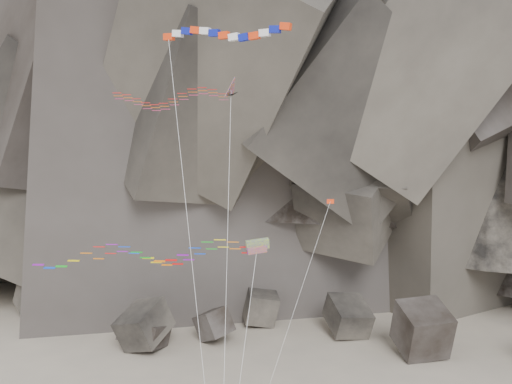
# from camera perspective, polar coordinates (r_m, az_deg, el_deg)

# --- Properties ---
(headland) EXTENTS (110.00, 70.00, 84.00)m
(headland) POSITION_cam_1_polar(r_m,az_deg,el_deg) (112.27, 4.57, 14.12)
(headland) COLOR #534D44
(headland) RESTS_ON ground
(boulder_field) EXTENTS (79.18, 17.95, 7.22)m
(boulder_field) POSITION_cam_1_polar(r_m,az_deg,el_deg) (78.23, 4.32, -12.17)
(boulder_field) COLOR #47423F
(boulder_field) RESTS_ON ground
(delta_kite) EXTENTS (9.86, 9.87, 28.70)m
(delta_kite) POSITION_cam_1_polar(r_m,az_deg,el_deg) (47.03, -8.02, 8.31)
(delta_kite) COLOR red
(delta_kite) RESTS_ON ground
(banner_kite) EXTENTS (8.61, 5.54, 31.51)m
(banner_kite) POSITION_cam_1_polar(r_m,az_deg,el_deg) (41.61, -2.85, 13.55)
(banner_kite) COLOR #F0340E
(banner_kite) RESTS_ON ground
(parafoil_kite) EXTENTS (15.99, 4.20, 17.99)m
(parafoil_kite) POSITION_cam_1_polar(r_m,az_deg,el_deg) (42.69, -10.44, -5.38)
(parafoil_kite) COLOR #CDF60D
(parafoil_kite) RESTS_ON ground
(pennant_kite) EXTENTS (6.63, 9.05, 19.93)m
(pennant_kite) POSITION_cam_1_polar(r_m,az_deg,el_deg) (44.62, 4.36, -7.58)
(pennant_kite) COLOR #F0340E
(pennant_kite) RESTS_ON ground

